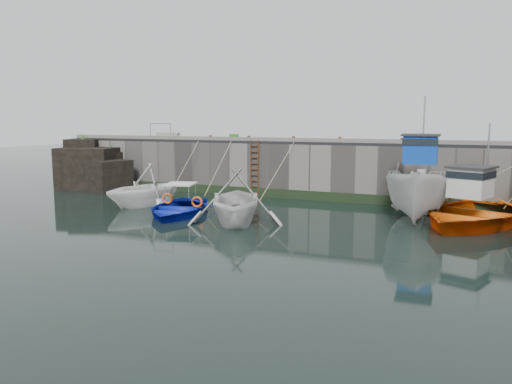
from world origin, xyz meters
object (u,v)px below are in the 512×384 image
at_px(boat_near_blacktrim, 236,222).
at_px(fish_crate, 234,137).
at_px(boat_near_white, 146,205).
at_px(boat_far_white, 419,190).
at_px(bollard_a, 210,138).
at_px(bollard_d, 340,140).
at_px(bollard_e, 402,141).
at_px(boat_near_blue, 178,214).
at_px(ladder, 254,169).
at_px(bollard_c, 293,139).
at_px(bollard_b, 249,138).
at_px(boat_far_orange, 474,212).

relative_size(boat_near_blacktrim, fish_crate, 9.08).
xyz_separation_m(boat_near_white, boat_far_white, (13.08, 2.66, 1.17)).
distance_m(boat_near_blacktrim, fish_crate, 10.49).
distance_m(boat_near_blacktrim, boat_far_white, 8.50).
xyz_separation_m(bollard_a, bollard_d, (7.80, 0.00, 0.00)).
height_order(boat_near_white, bollard_d, bollard_d).
bearing_deg(boat_near_white, bollard_e, 39.59).
bearing_deg(boat_near_blue, ladder, 65.06).
xyz_separation_m(bollard_c, bollard_e, (5.80, 0.00, 0.00)).
bearing_deg(bollard_c, bollard_e, 0.00).
relative_size(boat_near_white, bollard_d, 16.64).
xyz_separation_m(bollard_b, bollard_e, (8.50, 0.00, 0.00)).
bearing_deg(fish_crate, bollard_d, -32.03).
xyz_separation_m(boat_near_blacktrim, bollard_b, (-2.70, 7.34, 3.30)).
distance_m(boat_near_blacktrim, bollard_a, 9.59).
distance_m(boat_near_blue, bollard_c, 8.12).
height_order(ladder, bollard_b, bollard_b).
relative_size(boat_far_orange, bollard_c, 31.47).
xyz_separation_m(boat_far_orange, bollard_e, (-3.49, 3.52, 2.80)).
xyz_separation_m(boat_near_white, bollard_e, (11.90, 5.28, 3.30)).
distance_m(boat_near_white, bollard_e, 13.43).
relative_size(ladder, fish_crate, 5.82).
bearing_deg(bollard_b, bollard_d, 0.00).
height_order(boat_near_blue, boat_far_orange, boat_far_orange).
relative_size(boat_near_white, boat_far_orange, 0.53).
height_order(boat_near_white, boat_far_orange, boat_far_orange).
xyz_separation_m(bollard_a, bollard_b, (2.50, 0.00, 0.00)).
bearing_deg(bollard_a, boat_near_white, -99.69).
height_order(bollard_a, bollard_d, same).
bearing_deg(bollard_b, boat_near_white, -122.78).
relative_size(boat_near_blacktrim, boat_far_white, 0.68).
bearing_deg(boat_near_blacktrim, boat_far_white, 10.40).
bearing_deg(ladder, boat_far_white, -13.98).
height_order(boat_far_white, bollard_b, boat_far_white).
bearing_deg(bollard_a, fish_crate, 63.49).
height_order(boat_near_white, bollard_b, bollard_b).
relative_size(ladder, bollard_e, 11.43).
bearing_deg(bollard_a, boat_far_orange, -13.67).
height_order(bollard_a, bollard_e, same).
distance_m(bollard_b, bollard_e, 8.50).
xyz_separation_m(ladder, boat_near_blue, (-1.11, -6.30, -1.59)).
distance_m(ladder, bollard_b, 1.81).
distance_m(boat_near_blacktrim, bollard_b, 8.49).
bearing_deg(fish_crate, ladder, -60.23).
bearing_deg(fish_crate, boat_near_white, -123.17).
relative_size(boat_far_white, bollard_d, 26.21).
height_order(boat_far_orange, fish_crate, boat_far_orange).
height_order(ladder, fish_crate, fish_crate).
bearing_deg(bollard_b, boat_near_blacktrim, -69.78).
distance_m(boat_near_blue, bollard_a, 7.65).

